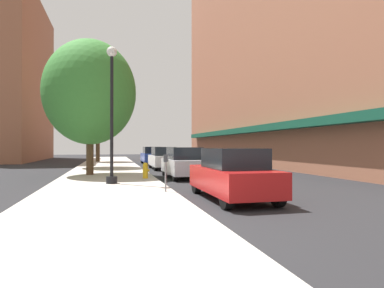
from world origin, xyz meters
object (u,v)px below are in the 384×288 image
object	(u,v)px
lamppost	(112,112)
tree_far	(90,92)
tree_near	(90,103)
car_red	(232,174)
car_silver	(184,163)
fire_hydrant	(145,170)
car_white	(163,158)
parking_meter_near	(166,168)
car_blue	(152,156)
tree_mid	(98,114)

from	to	relation	value
lamppost	tree_far	bearing A→B (deg)	103.92
tree_near	car_red	distance (m)	17.40
car_red	car_silver	xyz separation A→B (m)	(0.00, 7.35, 0.00)
lamppost	fire_hydrant	world-z (taller)	lamppost
car_red	car_white	size ratio (longest dim) A/B	1.00
lamppost	parking_meter_near	size ratio (longest dim) A/B	4.50
tree_near	car_blue	world-z (taller)	tree_near
fire_hydrant	car_silver	xyz separation A→B (m)	(2.15, 0.92, 0.29)
tree_far	car_red	distance (m)	11.23
parking_meter_near	car_blue	world-z (taller)	car_blue
tree_far	car_red	xyz separation A→B (m)	(4.96, -9.28, -3.93)
parking_meter_near	tree_near	world-z (taller)	tree_near
tree_mid	car_white	xyz separation A→B (m)	(5.10, -10.77, -4.18)
car_red	parking_meter_near	bearing A→B (deg)	141.55
car_blue	lamppost	bearing A→B (deg)	-101.79
lamppost	car_white	bearing A→B (deg)	68.88
fire_hydrant	tree_near	distance (m)	11.05
lamppost	fire_hydrant	distance (m)	3.67
car_red	car_blue	distance (m)	21.37
lamppost	tree_mid	bearing A→B (deg)	93.65
tree_far	lamppost	bearing A→B (deg)	-76.08
parking_meter_near	car_white	xyz separation A→B (m)	(1.95, 12.89, -0.14)
tree_near	car_blue	bearing A→B (deg)	44.97
fire_hydrant	parking_meter_near	size ratio (longest dim) A/B	0.60
tree_far	tree_near	bearing A→B (deg)	93.37
car_silver	car_white	world-z (taller)	same
fire_hydrant	parking_meter_near	world-z (taller)	parking_meter_near
tree_far	car_silver	xyz separation A→B (m)	(4.96, -1.92, -3.93)
parking_meter_near	car_white	world-z (taller)	car_white
lamppost	car_silver	distance (m)	5.29
tree_mid	car_blue	distance (m)	7.60
car_silver	lamppost	bearing A→B (deg)	-142.72
lamppost	car_red	distance (m)	6.39
car_silver	fire_hydrant	bearing A→B (deg)	-156.14
lamppost	car_red	xyz separation A→B (m)	(3.79, -4.55, -2.39)
fire_hydrant	tree_mid	size ratio (longest dim) A/B	0.11
lamppost	tree_far	size ratio (longest dim) A/B	0.78
tree_far	car_blue	size ratio (longest dim) A/B	1.76
tree_mid	lamppost	bearing A→B (deg)	-86.35
car_silver	car_blue	distance (m)	14.02
lamppost	car_blue	bearing A→B (deg)	77.30
tree_mid	car_white	distance (m)	12.63
tree_near	car_silver	size ratio (longest dim) A/B	1.69
tree_near	tree_far	distance (m)	6.76
fire_hydrant	car_blue	xyz separation A→B (m)	(2.15, 14.93, 0.29)
tree_mid	car_red	bearing A→B (deg)	-78.52
lamppost	tree_far	world-z (taller)	tree_far
tree_mid	car_red	size ratio (longest dim) A/B	1.63
tree_near	tree_mid	world-z (taller)	tree_near
car_silver	car_white	size ratio (longest dim) A/B	1.00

